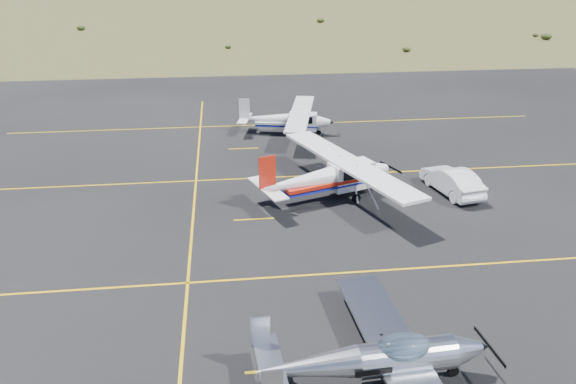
# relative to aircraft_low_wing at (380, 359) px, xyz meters

# --- Properties ---
(ground) EXTENTS (1600.00, 1600.00, 0.00)m
(ground) POSITION_rel_aircraft_low_wing_xyz_m (0.02, 4.55, -1.01)
(ground) COLOR #383D1C
(ground) RESTS_ON ground
(apron) EXTENTS (72.00, 72.00, 0.02)m
(apron) POSITION_rel_aircraft_low_wing_xyz_m (0.02, 11.55, -1.01)
(apron) COLOR black
(apron) RESTS_ON ground
(aircraft_low_wing) EXTENTS (6.96, 9.70, 2.11)m
(aircraft_low_wing) POSITION_rel_aircraft_low_wing_xyz_m (0.00, 0.00, 0.00)
(aircraft_low_wing) COLOR silver
(aircraft_low_wing) RESTS_ON apron
(aircraft_cessna) EXTENTS (8.11, 11.44, 2.95)m
(aircraft_cessna) POSITION_rel_aircraft_low_wing_xyz_m (1.15, 14.15, 0.30)
(aircraft_cessna) COLOR white
(aircraft_cessna) RESTS_ON apron
(aircraft_plain) EXTENTS (6.36, 9.98, 2.52)m
(aircraft_plain) POSITION_rel_aircraft_low_wing_xyz_m (0.30, 26.03, 0.11)
(aircraft_plain) COLOR white
(aircraft_plain) RESTS_ON apron
(sedan) EXTENTS (2.29, 4.54, 1.43)m
(sedan) POSITION_rel_aircraft_low_wing_xyz_m (7.96, 14.09, -0.28)
(sedan) COLOR white
(sedan) RESTS_ON apron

